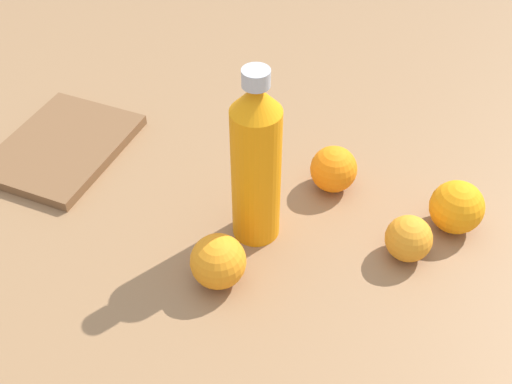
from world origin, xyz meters
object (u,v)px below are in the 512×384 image
object	(u,v)px
cutting_board	(63,147)
orange_3	(409,239)
orange_0	(334,169)
orange_2	(218,261)
water_bottle	(256,163)
orange_1	(457,207)

from	to	relation	value
cutting_board	orange_3	bearing A→B (deg)	-90.50
orange_0	orange_2	world-z (taller)	orange_2
water_bottle	orange_3	bearing A→B (deg)	-71.87
orange_1	orange_2	xyz separation A→B (m)	(-0.13, 0.34, -0.00)
water_bottle	orange_1	xyz separation A→B (m)	(0.03, -0.30, -0.09)
water_bottle	orange_3	world-z (taller)	water_bottle
water_bottle	orange_1	distance (m)	0.31
orange_0	orange_3	bearing A→B (deg)	-142.40
orange_0	water_bottle	bearing A→B (deg)	132.79
orange_2	orange_3	bearing A→B (deg)	-75.55
water_bottle	orange_1	bearing A→B (deg)	-57.67
orange_2	cutting_board	size ratio (longest dim) A/B	0.31
orange_0	orange_2	xyz separation A→B (m)	(-0.21, 0.16, 0.00)
water_bottle	orange_2	world-z (taller)	water_bottle
orange_3	orange_1	bearing A→B (deg)	-49.99
orange_1	orange_3	xyz separation A→B (m)	(-0.06, 0.08, -0.01)
orange_0	orange_1	xyz separation A→B (m)	(-0.07, -0.18, 0.00)
water_bottle	cutting_board	xyz separation A→B (m)	(0.16, 0.35, -0.13)
orange_0	orange_1	world-z (taller)	orange_1
orange_3	orange_2	bearing A→B (deg)	104.45
orange_0	cutting_board	distance (m)	0.47
orange_3	orange_0	bearing A→B (deg)	37.60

